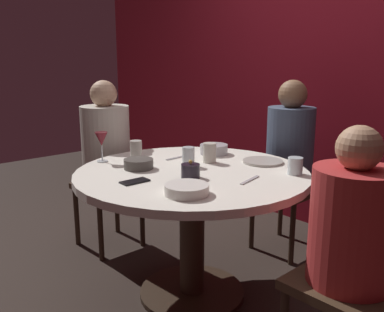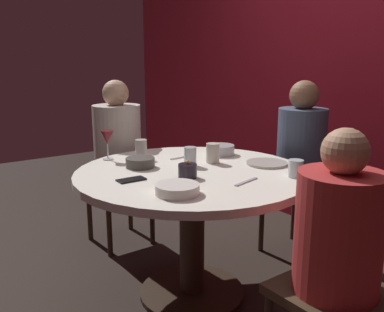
{
  "view_description": "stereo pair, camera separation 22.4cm",
  "coord_description": "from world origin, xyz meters",
  "px_view_note": "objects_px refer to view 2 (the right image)",
  "views": [
    {
      "loc": [
        1.62,
        -1.47,
        1.33
      ],
      "look_at": [
        0.0,
        0.0,
        0.82
      ],
      "focal_mm": 39.17,
      "sensor_mm": 36.0,
      "label": 1
    },
    {
      "loc": [
        1.77,
        -1.29,
        1.33
      ],
      "look_at": [
        0.0,
        0.0,
        0.82
      ],
      "focal_mm": 39.17,
      "sensor_mm": 36.0,
      "label": 2
    }
  ],
  "objects_px": {
    "dining_table": "(192,199)",
    "cell_phone": "(131,180)",
    "bowl_serving_large": "(220,150)",
    "bowl_salad_center": "(177,189)",
    "wine_glass": "(107,139)",
    "cup_near_candle": "(213,153)",
    "seated_diner_right": "(338,237)",
    "cup_by_left_diner": "(296,169)",
    "cup_center_front": "(190,156)",
    "bowl_small_white": "(140,163)",
    "cup_by_right_diner": "(141,149)",
    "seated_diner_back": "(301,151)",
    "candle_holder": "(188,171)",
    "dinner_plate": "(267,163)",
    "seated_diner_left": "(118,146)"
  },
  "relations": [
    {
      "from": "wine_glass",
      "to": "cup_by_left_diner",
      "type": "relative_size",
      "value": 1.96
    },
    {
      "from": "wine_glass",
      "to": "cup_by_left_diner",
      "type": "height_order",
      "value": "wine_glass"
    },
    {
      "from": "cup_near_candle",
      "to": "cup_by_right_diner",
      "type": "distance_m",
      "value": 0.44
    },
    {
      "from": "bowl_salad_center",
      "to": "cup_by_right_diner",
      "type": "xyz_separation_m",
      "value": [
        -0.69,
        0.21,
        0.04
      ]
    },
    {
      "from": "wine_glass",
      "to": "cup_by_left_diner",
      "type": "xyz_separation_m",
      "value": [
        0.92,
        0.61,
        -0.08
      ]
    },
    {
      "from": "cup_by_left_diner",
      "to": "seated_diner_back",
      "type": "bearing_deg",
      "value": 127.1
    },
    {
      "from": "dining_table",
      "to": "seated_diner_back",
      "type": "height_order",
      "value": "seated_diner_back"
    },
    {
      "from": "bowl_small_white",
      "to": "bowl_serving_large",
      "type": "bearing_deg",
      "value": 88.2
    },
    {
      "from": "dining_table",
      "to": "cell_phone",
      "type": "height_order",
      "value": "cell_phone"
    },
    {
      "from": "bowl_salad_center",
      "to": "cup_by_left_diner",
      "type": "height_order",
      "value": "cup_by_left_diner"
    },
    {
      "from": "dinner_plate",
      "to": "cell_phone",
      "type": "distance_m",
      "value": 0.8
    },
    {
      "from": "wine_glass",
      "to": "cup_by_left_diner",
      "type": "distance_m",
      "value": 1.1
    },
    {
      "from": "bowl_serving_large",
      "to": "cup_near_candle",
      "type": "distance_m",
      "value": 0.23
    },
    {
      "from": "cup_center_front",
      "to": "cup_by_right_diner",
      "type": "bearing_deg",
      "value": -156.82
    },
    {
      "from": "dinner_plate",
      "to": "cell_phone",
      "type": "relative_size",
      "value": 1.67
    },
    {
      "from": "cup_near_candle",
      "to": "seated_diner_right",
      "type": "bearing_deg",
      "value": -11.36
    },
    {
      "from": "cup_center_front",
      "to": "bowl_salad_center",
      "type": "bearing_deg",
      "value": -42.44
    },
    {
      "from": "seated_diner_back",
      "to": "cup_by_left_diner",
      "type": "height_order",
      "value": "seated_diner_back"
    },
    {
      "from": "cup_by_left_diner",
      "to": "seated_diner_left",
      "type": "bearing_deg",
      "value": -165.12
    },
    {
      "from": "seated_diner_left",
      "to": "seated_diner_back",
      "type": "distance_m",
      "value": 1.27
    },
    {
      "from": "bowl_serving_large",
      "to": "bowl_salad_center",
      "type": "height_order",
      "value": "bowl_serving_large"
    },
    {
      "from": "wine_glass",
      "to": "cell_phone",
      "type": "distance_m",
      "value": 0.5
    },
    {
      "from": "wine_glass",
      "to": "cup_near_candle",
      "type": "distance_m",
      "value": 0.63
    },
    {
      "from": "candle_holder",
      "to": "bowl_serving_large",
      "type": "relative_size",
      "value": 0.54
    },
    {
      "from": "bowl_small_white",
      "to": "seated_diner_right",
      "type": "bearing_deg",
      "value": 9.55
    },
    {
      "from": "cup_near_candle",
      "to": "cup_by_left_diner",
      "type": "height_order",
      "value": "cup_near_candle"
    },
    {
      "from": "seated_diner_right",
      "to": "cup_near_candle",
      "type": "height_order",
      "value": "seated_diner_right"
    },
    {
      "from": "bowl_serving_large",
      "to": "cup_by_right_diner",
      "type": "relative_size",
      "value": 1.5
    },
    {
      "from": "seated_diner_right",
      "to": "cup_near_candle",
      "type": "bearing_deg",
      "value": -11.36
    },
    {
      "from": "seated_diner_back",
      "to": "cell_phone",
      "type": "distance_m",
      "value": 1.26
    },
    {
      "from": "cup_by_right_diner",
      "to": "seated_diner_left",
      "type": "bearing_deg",
      "value": 170.2
    },
    {
      "from": "cell_phone",
      "to": "cup_by_left_diner",
      "type": "relative_size",
      "value": 1.56
    },
    {
      "from": "seated_diner_left",
      "to": "cup_by_left_diner",
      "type": "xyz_separation_m",
      "value": [
        1.31,
        0.35,
        0.05
      ]
    },
    {
      "from": "seated_diner_back",
      "to": "cell_phone",
      "type": "relative_size",
      "value": 8.57
    },
    {
      "from": "seated_diner_right",
      "to": "wine_glass",
      "type": "bearing_deg",
      "value": 10.29
    },
    {
      "from": "dining_table",
      "to": "bowl_small_white",
      "type": "relative_size",
      "value": 7.84
    },
    {
      "from": "candle_holder",
      "to": "bowl_small_white",
      "type": "distance_m",
      "value": 0.34
    },
    {
      "from": "bowl_salad_center",
      "to": "cup_center_front",
      "type": "relative_size",
      "value": 1.85
    },
    {
      "from": "cup_by_right_diner",
      "to": "wine_glass",
      "type": "bearing_deg",
      "value": -119.08
    },
    {
      "from": "wine_glass",
      "to": "cup_by_right_diner",
      "type": "relative_size",
      "value": 1.5
    },
    {
      "from": "cup_by_left_diner",
      "to": "bowl_serving_large",
      "type": "bearing_deg",
      "value": 177.7
    },
    {
      "from": "cup_near_candle",
      "to": "cup_by_left_diner",
      "type": "relative_size",
      "value": 1.28
    },
    {
      "from": "cup_by_right_diner",
      "to": "dinner_plate",
      "type": "bearing_deg",
      "value": 42.69
    },
    {
      "from": "seated_diner_back",
      "to": "bowl_serving_large",
      "type": "distance_m",
      "value": 0.57
    },
    {
      "from": "cell_phone",
      "to": "seated_diner_left",
      "type": "bearing_deg",
      "value": -20.17
    },
    {
      "from": "seated_diner_left",
      "to": "bowl_small_white",
      "type": "height_order",
      "value": "seated_diner_left"
    },
    {
      "from": "bowl_serving_large",
      "to": "bowl_small_white",
      "type": "relative_size",
      "value": 1.09
    },
    {
      "from": "seated_diner_right",
      "to": "seated_diner_left",
      "type": "bearing_deg",
      "value": 0.0
    },
    {
      "from": "candle_holder",
      "to": "bowl_serving_large",
      "type": "distance_m",
      "value": 0.57
    },
    {
      "from": "bowl_serving_large",
      "to": "cell_phone",
      "type": "bearing_deg",
      "value": -75.78
    }
  ]
}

